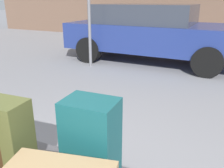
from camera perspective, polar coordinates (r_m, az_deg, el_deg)
The scene contains 3 objects.
suitcase_olive_rear_right at distance 1.85m, azimuth -24.75°, elevation -11.81°, with size 0.41×0.21×0.58m, color #4C5128.
suitcase_teal_stacked_top at distance 1.67m, azimuth -4.94°, elevation -13.19°, with size 0.35×0.26×0.59m, color #144C51.
parked_car at distance 6.35m, azimuth 9.28°, elevation 12.16°, with size 4.33×1.97×1.42m.
Camera 1 is at (1.02, -0.97, 1.53)m, focal length 38.68 mm.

